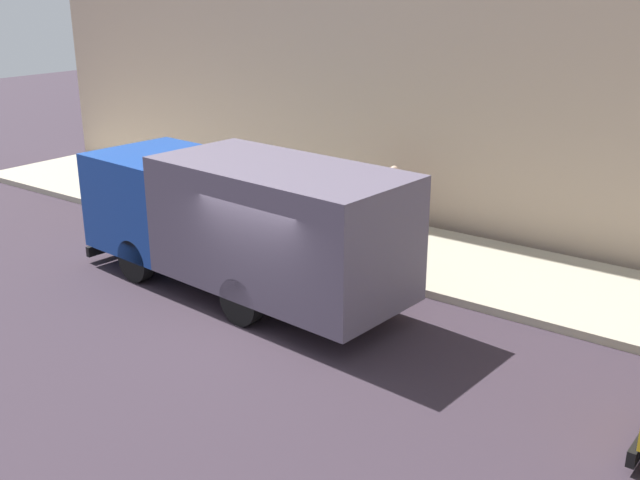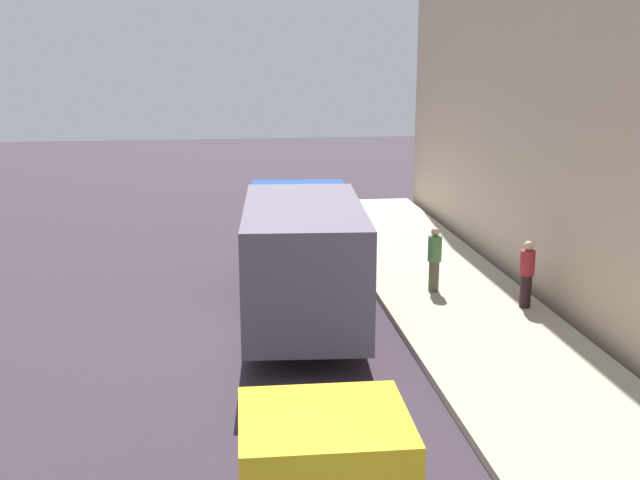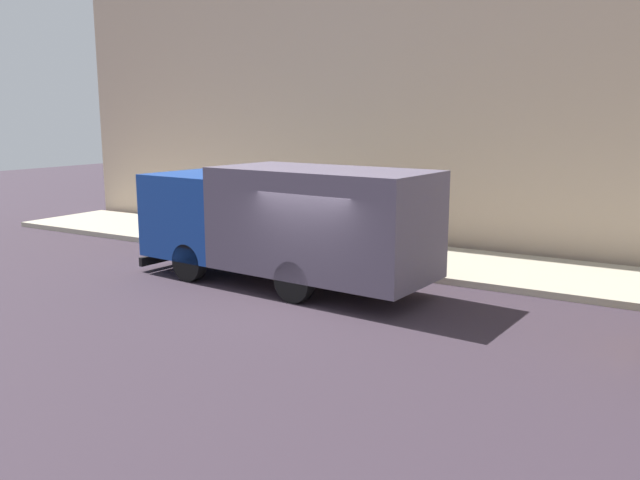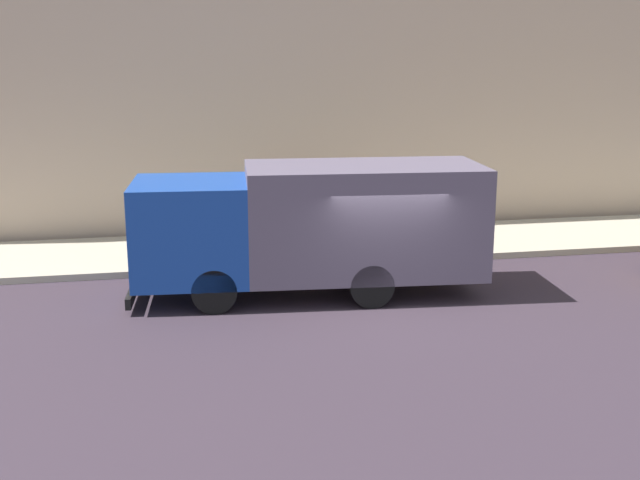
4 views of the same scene
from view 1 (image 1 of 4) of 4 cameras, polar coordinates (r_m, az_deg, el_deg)
The scene contains 5 objects.
ground at distance 14.72m, azimuth -4.33°, elevation -6.38°, with size 80.00×80.00×0.00m, color #362A35.
sidewalk at distance 18.39m, azimuth 5.70°, elevation -0.78°, with size 3.86×30.00×0.17m, color #B3AA94.
large_utility_truck at distance 15.66m, azimuth -6.12°, elevation 1.66°, with size 3.12×8.07×2.96m.
pedestrian_walking at distance 19.67m, azimuth 5.64°, elevation 3.48°, with size 0.50×0.50×1.64m.
pedestrian_standing at distance 19.03m, azimuth -1.20°, elevation 3.08°, with size 0.46×0.46×1.68m.
Camera 1 is at (-9.99, -8.75, 6.34)m, focal length 41.83 mm.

